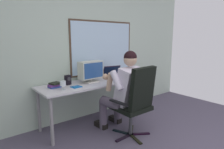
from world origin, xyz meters
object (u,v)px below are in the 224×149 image
laptop (114,75)px  book_stack (55,85)px  person_seated (124,91)px  wine_glass (63,84)px  desk (91,87)px  cd_case (76,87)px  desk_speaker (68,80)px  crt_monitor (91,70)px  office_chair (137,99)px

laptop → book_stack: bearing=-179.9°
person_seated → wine_glass: 0.89m
desk → cd_case: 0.36m
desk_speaker → wine_glass: bearing=-128.6°
crt_monitor → cd_case: 0.43m
laptop → desk_speaker: laptop is taller
laptop → desk: bearing=-173.4°
wine_glass → cd_case: wine_glass is taller
laptop → cd_case: laptop is taller
crt_monitor → wine_glass: size_ratio=3.28×
office_chair → desk_speaker: office_chair is taller
desk → laptop: (0.53, 0.06, 0.13)m
crt_monitor → book_stack: crt_monitor is taller
desk → crt_monitor: (0.03, 0.03, 0.27)m
person_seated → crt_monitor: 0.68m
desk → person_seated: person_seated is taller
desk → desk_speaker: (-0.35, 0.11, 0.15)m
wine_glass → desk: bearing=13.5°
laptop → book_stack: size_ratio=2.02×
office_chair → desk_speaker: size_ratio=7.04×
desk_speaker → cd_case: desk_speaker is taller
laptop → cd_case: size_ratio=2.51×
desk_speaker → cd_case: 0.24m
crt_monitor → laptop: crt_monitor is taller
crt_monitor → cd_case: crt_monitor is taller
office_chair → cd_case: (-0.57, 0.70, 0.13)m
person_seated → crt_monitor: person_seated is taller
desk → book_stack: size_ratio=8.91×
crt_monitor → laptop: 0.53m
wine_glass → desk_speaker: bearing=51.4°
person_seated → desk_speaker: bearing=130.6°
crt_monitor → desk: bearing=-126.1°
desk → wine_glass: (-0.55, -0.13, 0.16)m
book_stack → crt_monitor: bearing=-2.2°
book_stack → cd_case: book_stack is taller
office_chair → book_stack: office_chair is taller
book_stack → cd_case: size_ratio=1.24×
crt_monitor → book_stack: size_ratio=2.22×
crt_monitor → wine_glass: bearing=-163.8°
office_chair → cd_case: bearing=128.9°
desk → cd_case: (-0.33, -0.11, 0.08)m
person_seated → wine_glass: size_ratio=9.77×
cd_case → book_stack: bearing=146.9°
office_chair → wine_glass: size_ratio=8.20×
desk → crt_monitor: bearing=53.9°
office_chair → person_seated: (-0.02, 0.26, 0.07)m
office_chair → cd_case: 0.91m
wine_glass → desk_speaker: 0.31m
crt_monitor → book_stack: bearing=177.8°
office_chair → person_seated: size_ratio=0.84×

